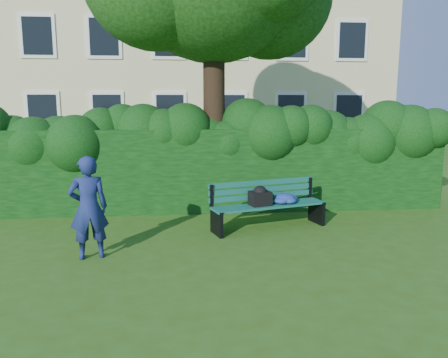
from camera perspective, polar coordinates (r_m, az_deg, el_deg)
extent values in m
plane|color=#335314|center=(7.76, 0.44, -7.69)|extent=(80.00, 80.00, 0.00)
cube|color=beige|center=(21.69, -3.66, 19.52)|extent=(16.00, 8.00, 12.00)
cube|color=white|center=(18.11, -22.57, 8.01)|extent=(1.30, 0.08, 1.60)
cube|color=black|center=(18.07, -22.61, 8.01)|extent=(1.05, 0.04, 1.35)
cube|color=white|center=(17.57, -14.99, 8.39)|extent=(1.30, 0.08, 1.60)
cube|color=black|center=(17.53, -15.01, 8.39)|extent=(1.05, 0.04, 1.35)
cube|color=white|center=(17.35, -7.06, 8.63)|extent=(1.30, 0.08, 1.60)
cube|color=black|center=(17.31, -7.06, 8.63)|extent=(1.05, 0.04, 1.35)
cube|color=white|center=(17.46, 0.93, 8.71)|extent=(1.30, 0.08, 1.60)
cube|color=black|center=(17.42, 0.95, 8.71)|extent=(1.05, 0.04, 1.35)
cube|color=white|center=(17.89, 8.68, 8.63)|extent=(1.30, 0.08, 1.60)
cube|color=black|center=(17.85, 8.72, 8.63)|extent=(1.05, 0.04, 1.35)
cube|color=white|center=(18.62, 15.94, 8.41)|extent=(1.30, 0.08, 1.60)
cube|color=black|center=(18.58, 15.99, 8.41)|extent=(1.05, 0.04, 1.35)
cube|color=white|center=(18.28, -23.17, 16.81)|extent=(1.30, 0.08, 1.60)
cube|color=black|center=(18.24, -23.21, 16.82)|extent=(1.05, 0.04, 1.35)
cube|color=white|center=(17.74, -15.41, 17.46)|extent=(1.30, 0.08, 1.60)
cube|color=black|center=(17.70, -15.43, 17.48)|extent=(1.05, 0.04, 1.35)
cube|color=white|center=(17.52, -7.26, 17.83)|extent=(1.30, 0.08, 1.60)
cube|color=black|center=(17.48, -7.26, 17.85)|extent=(1.05, 0.04, 1.35)
cube|color=white|center=(17.63, 0.96, 17.85)|extent=(1.30, 0.08, 1.60)
cube|color=black|center=(17.59, 0.98, 17.87)|extent=(1.05, 0.04, 1.35)
cube|color=white|center=(18.05, 8.92, 17.55)|extent=(1.30, 0.08, 1.60)
cube|color=black|center=(18.01, 8.96, 17.56)|extent=(1.05, 0.04, 1.35)
cube|color=white|center=(18.78, 16.36, 16.97)|extent=(1.30, 0.08, 1.60)
cube|color=black|center=(18.74, 16.41, 16.99)|extent=(1.05, 0.04, 1.35)
cube|color=black|center=(9.70, -0.92, 1.31)|extent=(10.00, 1.00, 1.80)
cylinder|color=black|center=(9.73, -1.31, 11.05)|extent=(0.47, 0.47, 5.09)
cube|color=#0F4E41|center=(8.09, 6.52, -3.72)|extent=(2.15, 0.73, 0.04)
cube|color=#0F4E41|center=(8.19, 6.12, -3.54)|extent=(2.15, 0.73, 0.04)
cube|color=#0F4E41|center=(8.29, 5.72, -3.36)|extent=(2.15, 0.73, 0.04)
cube|color=#0F4E41|center=(8.40, 5.34, -3.19)|extent=(2.15, 0.73, 0.04)
cube|color=#0F4E41|center=(8.44, 5.10, -2.22)|extent=(2.14, 0.67, 0.10)
cube|color=#0F4E41|center=(8.42, 5.08, -1.34)|extent=(2.14, 0.67, 0.10)
cube|color=#0F4E41|center=(8.41, 5.07, -0.46)|extent=(2.14, 0.67, 0.10)
cube|color=black|center=(7.87, -0.97, -5.77)|extent=(0.20, 0.50, 0.44)
cube|color=black|center=(8.00, -1.65, -2.33)|extent=(0.07, 0.07, 0.45)
cube|color=black|center=(7.77, -0.84, -4.29)|extent=(0.18, 0.42, 0.05)
cube|color=black|center=(8.83, 11.98, -4.25)|extent=(0.20, 0.50, 0.44)
cube|color=black|center=(8.95, 11.15, -1.21)|extent=(0.07, 0.07, 0.45)
cube|color=black|center=(8.74, 12.22, -2.92)|extent=(0.18, 0.42, 0.05)
cube|color=white|center=(8.06, 4.31, -3.50)|extent=(0.21, 0.18, 0.02)
cube|color=black|center=(8.12, 4.72, -2.54)|extent=(0.44, 0.38, 0.26)
imported|color=navy|center=(6.88, -17.28, -3.60)|extent=(0.65, 0.52, 1.58)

